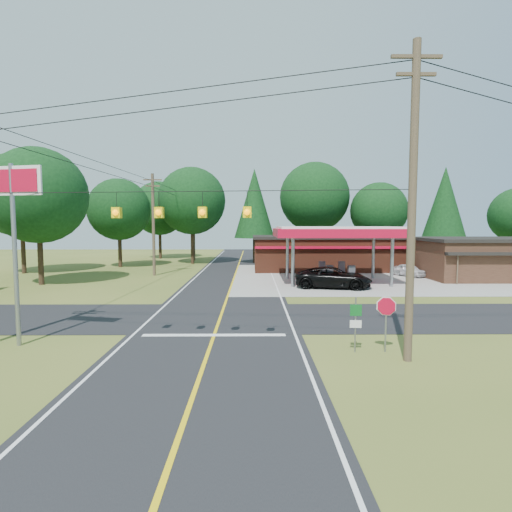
{
  "coord_description": "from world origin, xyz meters",
  "views": [
    {
      "loc": [
        1.75,
        -21.39,
        5.03
      ],
      "look_at": [
        2.0,
        7.0,
        2.8
      ],
      "focal_mm": 28.0,
      "sensor_mm": 36.0,
      "label": 1
    }
  ],
  "objects_px": {
    "sedan_car": "(409,270)",
    "big_stop_sign": "(13,210)",
    "suv_car": "(333,278)",
    "octagonal_stop_sign": "(386,311)",
    "gas_canopy": "(336,234)"
  },
  "relations": [
    {
      "from": "gas_canopy",
      "to": "suv_car",
      "type": "height_order",
      "value": "gas_canopy"
    },
    {
      "from": "gas_canopy",
      "to": "big_stop_sign",
      "type": "relative_size",
      "value": 1.41
    },
    {
      "from": "octagonal_stop_sign",
      "to": "big_stop_sign",
      "type": "bearing_deg",
      "value": 176.17
    },
    {
      "from": "big_stop_sign",
      "to": "octagonal_stop_sign",
      "type": "bearing_deg",
      "value": -3.83
    },
    {
      "from": "suv_car",
      "to": "big_stop_sign",
      "type": "bearing_deg",
      "value": 144.25
    },
    {
      "from": "gas_canopy",
      "to": "sedan_car",
      "type": "height_order",
      "value": "gas_canopy"
    },
    {
      "from": "sedan_car",
      "to": "big_stop_sign",
      "type": "relative_size",
      "value": 0.47
    },
    {
      "from": "suv_car",
      "to": "big_stop_sign",
      "type": "height_order",
      "value": "big_stop_sign"
    },
    {
      "from": "big_stop_sign",
      "to": "octagonal_stop_sign",
      "type": "distance_m",
      "value": 15.55
    },
    {
      "from": "suv_car",
      "to": "sedan_car",
      "type": "bearing_deg",
      "value": -40.18
    },
    {
      "from": "suv_car",
      "to": "octagonal_stop_sign",
      "type": "relative_size",
      "value": 2.67
    },
    {
      "from": "gas_canopy",
      "to": "octagonal_stop_sign",
      "type": "relative_size",
      "value": 4.74
    },
    {
      "from": "sedan_car",
      "to": "suv_car",
      "type": "bearing_deg",
      "value": -167.32
    },
    {
      "from": "big_stop_sign",
      "to": "suv_car",
      "type": "bearing_deg",
      "value": 42.86
    },
    {
      "from": "sedan_car",
      "to": "big_stop_sign",
      "type": "height_order",
      "value": "big_stop_sign"
    }
  ]
}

